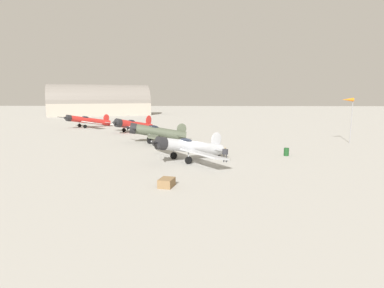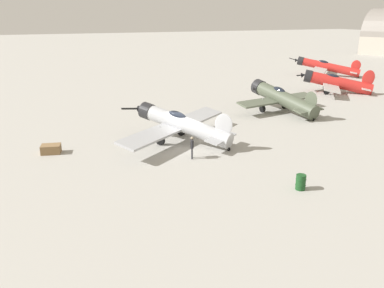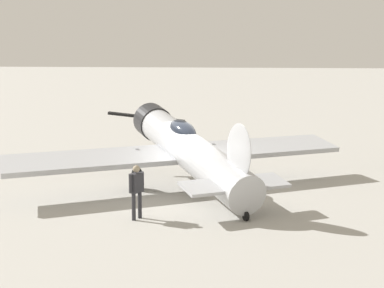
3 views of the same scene
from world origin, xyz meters
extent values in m
plane|color=#A8A59E|center=(0.00, 0.00, 0.00)|extent=(400.00, 400.00, 0.00)
cylinder|color=#B7BABF|center=(0.00, 0.00, 1.50)|extent=(5.80, 7.42, 2.70)
cylinder|color=#232326|center=(-2.23, 3.14, 2.19)|extent=(1.79, 1.73, 1.52)
cone|color=#232326|center=(-2.61, 3.66, 2.31)|extent=(0.84, 0.86, 0.67)
cube|color=black|center=(-2.70, 3.79, 2.31)|extent=(3.29, 0.37, 0.44)
ellipsoid|color=black|center=(-0.47, 0.66, 2.19)|extent=(1.66, 1.90, 0.97)
cube|color=#ADAFB5|center=(-0.56, 0.79, 1.32)|extent=(11.64, 9.00, 0.50)
ellipsoid|color=#B7BABF|center=(1.97, -2.77, 2.02)|extent=(1.14, 1.53, 2.00)
cube|color=#ADAFB5|center=(1.86, -2.61, 0.98)|extent=(3.41, 2.87, 0.29)
cylinder|color=#999BA0|center=(-2.10, 0.29, 0.97)|extent=(0.14, 0.14, 1.14)
cylinder|color=black|center=(-2.10, 0.29, 0.40)|extent=(0.63, 0.77, 0.80)
cylinder|color=#999BA0|center=(0.41, 2.08, 0.97)|extent=(0.14, 0.14, 1.14)
cylinder|color=black|center=(0.41, 2.08, 0.40)|extent=(0.63, 0.77, 0.80)
cylinder|color=black|center=(2.25, -3.17, 0.14)|extent=(0.24, 0.29, 0.28)
cylinder|color=#4C5442|center=(13.51, 5.52, 1.50)|extent=(3.00, 8.59, 2.93)
cylinder|color=#232326|center=(12.80, 9.42, 2.20)|extent=(1.82, 1.44, 1.77)
cone|color=#232326|center=(12.69, 10.06, 2.31)|extent=(0.79, 0.77, 0.77)
cube|color=black|center=(12.66, 10.20, 2.31)|extent=(1.98, 2.92, 0.54)
ellipsoid|color=black|center=(13.36, 6.34, 2.29)|extent=(1.07, 1.90, 0.96)
cube|color=#565E4C|center=(13.33, 6.50, 1.26)|extent=(10.24, 3.39, 0.45)
ellipsoid|color=#4C5442|center=(14.14, 2.08, 2.03)|extent=(0.43, 1.76, 1.90)
cube|color=#565E4C|center=(14.10, 2.28, 1.01)|extent=(3.54, 1.69, 0.29)
cylinder|color=#999BA0|center=(11.61, 6.70, 0.95)|extent=(0.14, 0.14, 1.10)
cylinder|color=black|center=(11.61, 6.70, 0.40)|extent=(0.34, 0.82, 0.80)
cylinder|color=#999BA0|center=(14.87, 7.29, 0.95)|extent=(0.14, 0.14, 1.10)
cylinder|color=black|center=(14.87, 7.29, 0.40)|extent=(0.34, 0.82, 0.80)
cylinder|color=black|center=(14.23, 1.59, 0.14)|extent=(0.15, 0.29, 0.28)
cylinder|color=red|center=(26.99, 12.20, 1.34)|extent=(7.57, 6.60, 2.99)
cylinder|color=#232326|center=(23.90, 14.75, 2.07)|extent=(1.95, 2.01, 1.77)
cone|color=#232326|center=(23.39, 15.16, 2.19)|extent=(0.94, 0.95, 0.77)
cube|color=black|center=(23.28, 15.25, 2.19)|extent=(3.01, 1.79, 0.35)
ellipsoid|color=black|center=(26.34, 12.73, 2.14)|extent=(1.87, 1.73, 0.97)
cube|color=#BCB7B2|center=(26.21, 12.84, 1.11)|extent=(8.70, 9.98, 0.53)
ellipsoid|color=red|center=(29.72, 9.95, 2.08)|extent=(1.51, 1.27, 2.39)
cube|color=#BCB7B2|center=(29.57, 10.08, 0.81)|extent=(3.01, 3.32, 0.29)
cylinder|color=#999BA0|center=(24.77, 11.88, 0.88)|extent=(0.14, 0.14, 0.95)
cylinder|color=black|center=(24.77, 11.88, 0.40)|extent=(0.74, 0.66, 0.80)
cylinder|color=#999BA0|center=(26.87, 14.44, 0.88)|extent=(0.14, 0.14, 0.95)
cylinder|color=black|center=(26.87, 14.44, 0.40)|extent=(0.74, 0.66, 0.80)
cylinder|color=black|center=(30.11, 9.63, 0.14)|extent=(0.28, 0.26, 0.28)
cylinder|color=red|center=(36.34, 24.77, 1.52)|extent=(7.90, 8.12, 2.96)
cylinder|color=#232326|center=(33.03, 28.20, 2.33)|extent=(1.80, 1.79, 1.55)
cone|color=#232326|center=(32.58, 28.67, 2.44)|extent=(0.87, 0.87, 0.67)
cube|color=black|center=(32.47, 28.78, 2.44)|extent=(0.74, 3.06, 0.55)
ellipsoid|color=black|center=(35.65, 25.49, 2.24)|extent=(1.79, 1.82, 0.95)
cube|color=#BCB7B2|center=(35.51, 25.63, 1.36)|extent=(10.89, 10.61, 0.51)
ellipsoid|color=red|center=(39.24, 21.77, 1.96)|extent=(1.32, 1.36, 2.00)
cube|color=#BCB7B2|center=(39.10, 21.91, 0.91)|extent=(3.21, 3.15, 0.28)
cylinder|color=#999BA0|center=(33.98, 24.98, 1.00)|extent=(0.14, 0.14, 1.19)
cylinder|color=black|center=(33.98, 24.98, 0.40)|extent=(0.70, 0.71, 0.80)
cylinder|color=#999BA0|center=(36.22, 27.14, 1.00)|extent=(0.14, 0.14, 1.19)
cylinder|color=black|center=(36.22, 27.14, 0.40)|extent=(0.70, 0.71, 0.80)
cylinder|color=black|center=(39.65, 21.34, 0.14)|extent=(0.27, 0.27, 0.28)
cylinder|color=#2D2D33|center=(-1.05, -3.73, 0.42)|extent=(0.12, 0.12, 0.83)
cylinder|color=#2D2D33|center=(-0.94, -3.46, 0.42)|extent=(0.12, 0.12, 0.83)
cube|color=#2D2D33|center=(-1.00, -3.60, 1.12)|extent=(0.38, 0.50, 0.59)
sphere|color=gray|center=(-1.00, -3.60, 1.54)|extent=(0.22, 0.22, 0.22)
cylinder|color=#2D2D33|center=(-1.10, -3.85, 1.14)|extent=(0.09, 0.09, 0.55)
cylinder|color=#2D2D33|center=(-0.89, -3.34, 1.14)|extent=(0.09, 0.09, 0.55)
cube|color=olive|center=(-10.35, 1.65, 0.33)|extent=(1.61, 1.33, 0.66)
cylinder|color=#19471E|center=(2.84, -11.17, 0.47)|extent=(0.59, 0.59, 0.94)
torus|color=#19471E|center=(2.84, -11.17, 0.66)|extent=(0.63, 0.63, 0.04)
torus|color=#19471E|center=(2.84, -11.17, 0.28)|extent=(0.63, 0.63, 0.04)
camera|label=1|loc=(-33.54, -1.08, 6.98)|focal=28.77mm
camera|label=2|loc=(-11.85, -28.92, 10.04)|focal=37.56mm
camera|label=3|loc=(4.03, -20.77, 4.94)|focal=56.87mm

